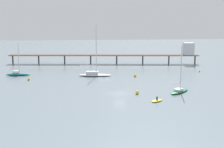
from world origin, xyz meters
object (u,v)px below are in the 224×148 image
Objects in this scene: pier at (137,53)px; mooring_buoy_inner at (199,71)px; sailboat_teal at (18,74)px; mooring_buoy_mid at (135,76)px; mooring_buoy_outer at (137,92)px; sailboat_white at (94,74)px; sailboat_green at (179,90)px; dinghy_yellow at (157,100)px; mooring_buoy_near at (29,79)px.

pier is 135.05× the size of mooring_buoy_inner.
sailboat_teal is (-39.57, -21.22, -3.56)m from pier.
mooring_buoy_mid is (-5.57, -26.82, -3.78)m from pier.
pier is 48.76m from mooring_buoy_outer.
pier reaches higher than mooring_buoy_inner.
sailboat_white is at bearing -173.06° from mooring_buoy_inner.
sailboat_white is 1.37× the size of sailboat_green.
sailboat_white is 18.08× the size of mooring_buoy_mid.
dinghy_yellow is at bearing -90.87° from mooring_buoy_mid.
mooring_buoy_mid is (11.64, -2.39, -0.36)m from sailboat_white.
mooring_buoy_mid is 22.71m from mooring_buoy_inner.
mooring_buoy_near is at bearing -140.45° from pier.
pier is at bearing 91.13° from sailboat_green.
sailboat_white is at bearing 128.78° from sailboat_green.
sailboat_teal is at bearing 147.52° from sailboat_green.
mooring_buoy_inner is (16.20, -20.36, -3.93)m from pier.
mooring_buoy_mid is 1.55× the size of mooring_buoy_inner.
mooring_buoy_mid is (-6.49, 20.18, -0.19)m from sailboat_green.
sailboat_white reaches higher than mooring_buoy_outer.
mooring_buoy_inner is (21.77, 6.46, -0.14)m from mooring_buoy_mid.
sailboat_green is 21.20m from mooring_buoy_mid.
mooring_buoy_near is at bearing 153.53° from sailboat_green.
pier is 30.08m from sailboat_white.
dinghy_yellow is 4.69× the size of mooring_buoy_near.
dinghy_yellow is 6.92m from mooring_buoy_outer.
sailboat_teal is 18.04× the size of mooring_buoy_inner.
mooring_buoy_near is (-29.17, 25.07, 0.14)m from dinghy_yellow.
dinghy_yellow is at bearing -134.21° from sailboat_green.
mooring_buoy_inner is at bearing 0.88° from sailboat_teal.
mooring_buoy_mid is at bearing 4.27° from mooring_buoy_near.
mooring_buoy_mid is (34.00, -5.60, -0.22)m from sailboat_teal.
mooring_buoy_mid is at bearing 89.13° from dinghy_yellow.
mooring_buoy_outer is at bearing -40.86° from sailboat_teal.
mooring_buoy_outer is at bearing -132.37° from mooring_buoy_inner.
dinghy_yellow reaches higher than mooring_buoy_inner.
mooring_buoy_outer is 1.57× the size of mooring_buoy_inner.
sailboat_teal is 13.87× the size of mooring_buoy_near.
pier is 22.14× the size of dinghy_yellow.
sailboat_teal is 34.45m from mooring_buoy_mid.
sailboat_green is 40.31m from mooring_buoy_near.
pier is at bearing 54.84° from sailboat_white.
dinghy_yellow is (33.58, -32.88, -0.42)m from sailboat_teal.
mooring_buoy_mid is at bearing -9.35° from sailboat_teal.
mooring_buoy_near is (-35.16, -29.03, -3.85)m from pier.
sailboat_teal is at bearing 135.61° from dinghy_yellow.
mooring_buoy_inner is at bearing 9.58° from mooring_buoy_near.
sailboat_teal is at bearing -151.79° from pier.
sailboat_green is 1.13× the size of sailboat_teal.
pier is at bearing 128.50° from mooring_buoy_inner.
sailboat_white is at bearing -8.17° from sailboat_teal.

